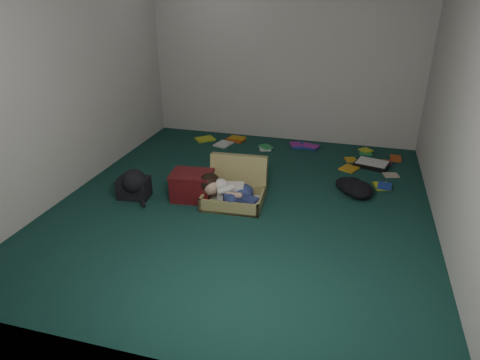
% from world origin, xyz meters
% --- Properties ---
extents(floor, '(4.50, 4.50, 0.00)m').
position_xyz_m(floor, '(0.00, 0.00, 0.00)').
color(floor, '#153C35').
rests_on(floor, ground).
extents(wall_back, '(4.50, 0.00, 4.50)m').
position_xyz_m(wall_back, '(0.00, 2.25, 1.30)').
color(wall_back, silver).
rests_on(wall_back, ground).
extents(wall_front, '(4.50, 0.00, 4.50)m').
position_xyz_m(wall_front, '(0.00, -2.25, 1.30)').
color(wall_front, silver).
rests_on(wall_front, ground).
extents(wall_left, '(0.00, 4.50, 4.50)m').
position_xyz_m(wall_left, '(-2.00, 0.00, 1.30)').
color(wall_left, silver).
rests_on(wall_left, ground).
extents(wall_right, '(0.00, 4.50, 4.50)m').
position_xyz_m(wall_right, '(2.00, 0.00, 1.30)').
color(wall_right, silver).
rests_on(wall_right, ground).
extents(suitcase, '(0.69, 0.68, 0.48)m').
position_xyz_m(suitcase, '(-0.11, 0.05, 0.14)').
color(suitcase, '#9C9156').
rests_on(suitcase, floor).
extents(person, '(0.71, 0.34, 0.30)m').
position_xyz_m(person, '(-0.14, -0.11, 0.18)').
color(person, silver).
rests_on(person, suitcase).
extents(maroon_bin, '(0.49, 0.41, 0.31)m').
position_xyz_m(maroon_bin, '(-0.59, -0.04, 0.16)').
color(maroon_bin, '#551114').
rests_on(maroon_bin, floor).
extents(backpack, '(0.47, 0.40, 0.26)m').
position_xyz_m(backpack, '(-1.24, -0.19, 0.13)').
color(backpack, black).
rests_on(backpack, floor).
extents(clothing_pile, '(0.57, 0.51, 0.16)m').
position_xyz_m(clothing_pile, '(1.12, 0.62, 0.08)').
color(clothing_pile, black).
rests_on(clothing_pile, floor).
extents(paper_tray, '(0.50, 0.42, 0.06)m').
position_xyz_m(paper_tray, '(1.38, 1.47, 0.03)').
color(paper_tray, black).
rests_on(paper_tray, floor).
extents(book_scatter, '(3.06, 1.38, 0.02)m').
position_xyz_m(book_scatter, '(0.61, 1.65, 0.01)').
color(book_scatter, '#B7C823').
rests_on(book_scatter, floor).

